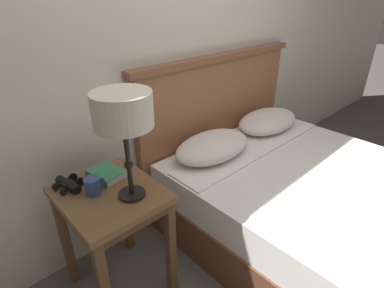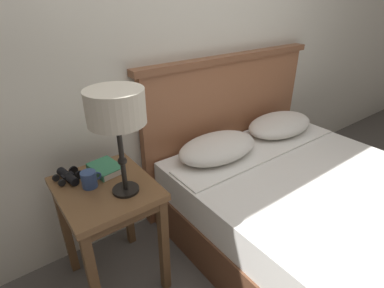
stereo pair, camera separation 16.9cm
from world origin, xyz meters
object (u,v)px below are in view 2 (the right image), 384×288
bed (311,208)px  binoculars_pair (68,176)px  nightstand (108,202)px  table_lamp (116,110)px  book_on_nightstand (105,168)px  coffee_mug (89,179)px

bed → binoculars_pair: bearing=152.6°
binoculars_pair → nightstand: bearing=-51.1°
table_lamp → binoculars_pair: size_ratio=3.12×
table_lamp → binoculars_pair: bearing=126.7°
bed → binoculars_pair: (-1.27, 0.66, 0.39)m
nightstand → book_on_nightstand: size_ratio=3.36×
bed → coffee_mug: 1.37m
table_lamp → book_on_nightstand: (-0.01, 0.23, -0.40)m
coffee_mug → book_on_nightstand: bearing=38.2°
nightstand → book_on_nightstand: 0.19m
table_lamp → binoculars_pair: 0.52m
coffee_mug → binoculars_pair: bearing=119.6°
bed → table_lamp: (-1.07, 0.39, 0.79)m
binoculars_pair → coffee_mug: 0.14m
binoculars_pair → coffee_mug: (0.07, -0.12, 0.02)m
nightstand → table_lamp: table_lamp is taller
nightstand → coffee_mug: (-0.06, 0.04, 0.15)m
nightstand → table_lamp: 0.54m
bed → book_on_nightstand: 1.31m
bed → coffee_mug: bed is taller
bed → coffee_mug: (-1.19, 0.53, 0.41)m
bed → table_lamp: bearing=159.8°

